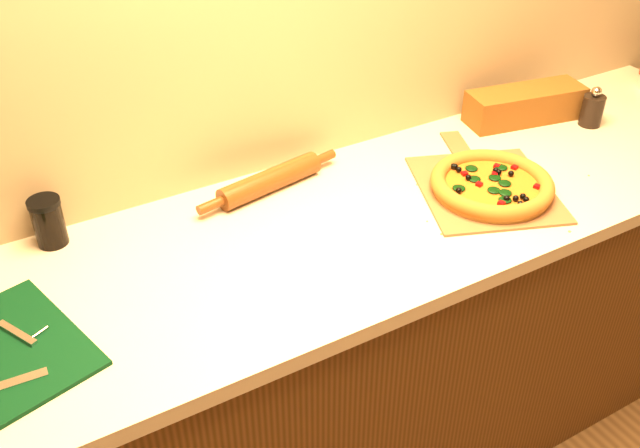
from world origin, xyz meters
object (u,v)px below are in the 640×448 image
(pizza, at_px, (492,185))
(pepper_grinder, at_px, (592,109))
(rolling_pin, at_px, (270,180))
(dark_jar, at_px, (48,222))
(pizza_peel, at_px, (483,186))
(cutting_board, at_px, (9,350))

(pizza, bearing_deg, pepper_grinder, 15.96)
(rolling_pin, height_order, dark_jar, dark_jar)
(pizza_peel, bearing_deg, cutting_board, -158.52)
(pizza, distance_m, dark_jar, 1.09)
(pizza_peel, xyz_separation_m, dark_jar, (-1.04, 0.32, 0.06))
(pizza_peel, bearing_deg, pepper_grinder, 33.85)
(pepper_grinder, relative_size, dark_jar, 1.04)
(rolling_pin, bearing_deg, pizza, -31.82)
(pizza_peel, distance_m, rolling_pin, 0.56)
(dark_jar, bearing_deg, pizza, -18.78)
(dark_jar, bearing_deg, rolling_pin, -5.11)
(pizza_peel, relative_size, pepper_grinder, 4.36)
(pizza, distance_m, pepper_grinder, 0.54)
(cutting_board, distance_m, dark_jar, 0.36)
(pizza, distance_m, cutting_board, 1.19)
(pizza, distance_m, rolling_pin, 0.57)
(pizza_peel, bearing_deg, dark_jar, -175.70)
(cutting_board, relative_size, pepper_grinder, 3.16)
(cutting_board, height_order, pepper_grinder, pepper_grinder)
(pizza_peel, xyz_separation_m, cutting_board, (-1.20, -0.00, 0.00))
(pizza, relative_size, dark_jar, 2.64)
(pepper_grinder, height_order, rolling_pin, pepper_grinder)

